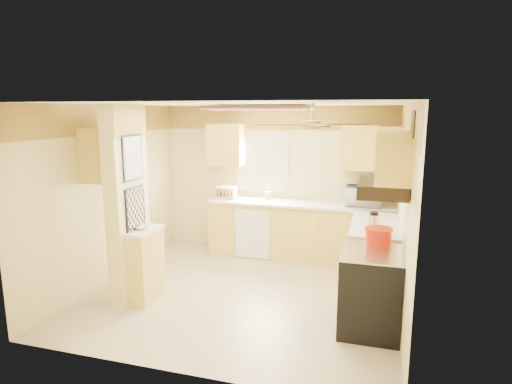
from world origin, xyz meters
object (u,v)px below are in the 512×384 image
(bowl, at_px, (142,227))
(kettle, at_px, (374,222))
(microwave, at_px, (364,196))
(dutch_oven, at_px, (378,237))
(stove, at_px, (370,291))

(bowl, height_order, kettle, kettle)
(microwave, distance_m, dutch_oven, 1.97)
(stove, relative_size, dutch_oven, 2.96)
(dutch_oven, bearing_deg, bowl, -175.74)
(dutch_oven, bearing_deg, stove, -103.34)
(bowl, relative_size, dutch_oven, 0.65)
(stove, xyz_separation_m, kettle, (-0.01, 0.80, 0.59))
(bowl, bearing_deg, kettle, 15.60)
(stove, bearing_deg, kettle, 90.58)
(stove, xyz_separation_m, bowl, (-2.83, 0.01, 0.50))
(kettle, bearing_deg, microwave, 97.17)
(microwave, distance_m, kettle, 1.39)
(bowl, bearing_deg, dutch_oven, 4.26)
(stove, height_order, bowl, bowl)
(dutch_oven, distance_m, kettle, 0.58)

